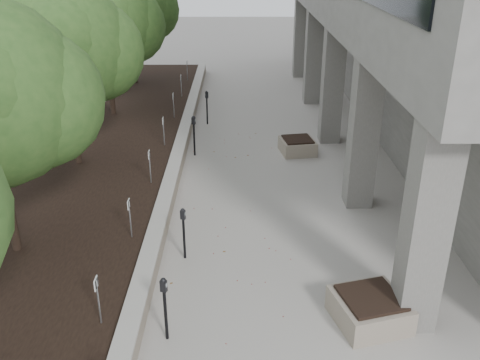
{
  "coord_description": "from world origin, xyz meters",
  "views": [
    {
      "loc": [
        0.1,
        -7.04,
        6.65
      ],
      "look_at": [
        0.16,
        4.87,
        1.22
      ],
      "focal_mm": 39.47,
      "sensor_mm": 36.0,
      "label": 1
    }
  ],
  "objects_px": {
    "crabapple_tree_4": "(106,44)",
    "crabapple_tree_5": "(131,24)",
    "parking_meter_5": "(207,108)",
    "planter_back": "(297,145)",
    "crabapple_tree_3": "(67,75)",
    "parking_meter_2": "(165,309)",
    "planter_front": "(370,309)",
    "parking_meter_3": "(184,234)",
    "parking_meter_4": "(194,136)"
  },
  "relations": [
    {
      "from": "parking_meter_3",
      "to": "planter_front",
      "type": "relative_size",
      "value": 1.02
    },
    {
      "from": "parking_meter_2",
      "to": "parking_meter_5",
      "type": "xyz_separation_m",
      "value": [
        0.1,
        12.34,
        0.01
      ]
    },
    {
      "from": "parking_meter_2",
      "to": "crabapple_tree_4",
      "type": "bearing_deg",
      "value": 125.12
    },
    {
      "from": "crabapple_tree_5",
      "to": "parking_meter_4",
      "type": "bearing_deg",
      "value": -67.76
    },
    {
      "from": "crabapple_tree_5",
      "to": "planter_front",
      "type": "distance_m",
      "value": 18.75
    },
    {
      "from": "parking_meter_4",
      "to": "parking_meter_5",
      "type": "bearing_deg",
      "value": 106.23
    },
    {
      "from": "crabapple_tree_5",
      "to": "parking_meter_2",
      "type": "relative_size",
      "value": 4.1
    },
    {
      "from": "crabapple_tree_5",
      "to": "planter_front",
      "type": "relative_size",
      "value": 4.33
    },
    {
      "from": "crabapple_tree_3",
      "to": "planter_back",
      "type": "bearing_deg",
      "value": 14.51
    },
    {
      "from": "planter_front",
      "to": "planter_back",
      "type": "height_order",
      "value": "planter_front"
    },
    {
      "from": "planter_front",
      "to": "parking_meter_3",
      "type": "bearing_deg",
      "value": 148.92
    },
    {
      "from": "parking_meter_2",
      "to": "planter_back",
      "type": "distance_m",
      "value": 9.84
    },
    {
      "from": "planter_front",
      "to": "parking_meter_4",
      "type": "bearing_deg",
      "value": 114.73
    },
    {
      "from": "planter_front",
      "to": "planter_back",
      "type": "bearing_deg",
      "value": 92.94
    },
    {
      "from": "planter_front",
      "to": "crabapple_tree_4",
      "type": "bearing_deg",
      "value": 121.64
    },
    {
      "from": "crabapple_tree_3",
      "to": "parking_meter_5",
      "type": "height_order",
      "value": "crabapple_tree_3"
    },
    {
      "from": "crabapple_tree_3",
      "to": "parking_meter_5",
      "type": "bearing_deg",
      "value": 52.83
    },
    {
      "from": "crabapple_tree_4",
      "to": "crabapple_tree_5",
      "type": "height_order",
      "value": "same"
    },
    {
      "from": "planter_back",
      "to": "planter_front",
      "type": "bearing_deg",
      "value": -87.06
    },
    {
      "from": "crabapple_tree_3",
      "to": "parking_meter_3",
      "type": "relative_size",
      "value": 4.26
    },
    {
      "from": "planter_back",
      "to": "crabapple_tree_3",
      "type": "bearing_deg",
      "value": -165.49
    },
    {
      "from": "planter_back",
      "to": "parking_meter_2",
      "type": "bearing_deg",
      "value": -109.84
    },
    {
      "from": "crabapple_tree_4",
      "to": "planter_back",
      "type": "height_order",
      "value": "crabapple_tree_4"
    },
    {
      "from": "parking_meter_4",
      "to": "parking_meter_2",
      "type": "bearing_deg",
      "value": -68.36
    },
    {
      "from": "parking_meter_4",
      "to": "crabapple_tree_5",
      "type": "bearing_deg",
      "value": 132.88
    },
    {
      "from": "parking_meter_3",
      "to": "parking_meter_4",
      "type": "distance_m",
      "value": 6.34
    },
    {
      "from": "crabapple_tree_5",
      "to": "parking_meter_2",
      "type": "bearing_deg",
      "value": -78.33
    },
    {
      "from": "parking_meter_5",
      "to": "planter_back",
      "type": "distance_m",
      "value": 4.49
    },
    {
      "from": "crabapple_tree_5",
      "to": "planter_front",
      "type": "height_order",
      "value": "crabapple_tree_5"
    },
    {
      "from": "crabapple_tree_5",
      "to": "parking_meter_4",
      "type": "relative_size",
      "value": 3.91
    },
    {
      "from": "crabapple_tree_5",
      "to": "planter_back",
      "type": "distance_m",
      "value": 11.12
    },
    {
      "from": "crabapple_tree_5",
      "to": "crabapple_tree_3",
      "type": "bearing_deg",
      "value": -90.0
    },
    {
      "from": "parking_meter_4",
      "to": "parking_meter_5",
      "type": "relative_size",
      "value": 1.03
    },
    {
      "from": "crabapple_tree_3",
      "to": "parking_meter_4",
      "type": "xyz_separation_m",
      "value": [
        3.45,
        1.57,
        -2.42
      ]
    },
    {
      "from": "crabapple_tree_4",
      "to": "parking_meter_2",
      "type": "height_order",
      "value": "crabapple_tree_4"
    },
    {
      "from": "crabapple_tree_3",
      "to": "parking_meter_2",
      "type": "height_order",
      "value": "crabapple_tree_3"
    },
    {
      "from": "crabapple_tree_4",
      "to": "parking_meter_5",
      "type": "relative_size",
      "value": 4.04
    },
    {
      "from": "crabapple_tree_4",
      "to": "parking_meter_4",
      "type": "xyz_separation_m",
      "value": [
        3.45,
        -3.43,
        -2.42
      ]
    },
    {
      "from": "crabapple_tree_3",
      "to": "planter_front",
      "type": "height_order",
      "value": "crabapple_tree_3"
    },
    {
      "from": "parking_meter_5",
      "to": "planter_front",
      "type": "height_order",
      "value": "parking_meter_5"
    },
    {
      "from": "crabapple_tree_3",
      "to": "crabapple_tree_4",
      "type": "bearing_deg",
      "value": 90.0
    },
    {
      "from": "crabapple_tree_3",
      "to": "parking_meter_4",
      "type": "distance_m",
      "value": 4.5
    },
    {
      "from": "crabapple_tree_3",
      "to": "crabapple_tree_5",
      "type": "xyz_separation_m",
      "value": [
        0.0,
        10.0,
        0.0
      ]
    },
    {
      "from": "crabapple_tree_5",
      "to": "planter_back",
      "type": "bearing_deg",
      "value": -49.75
    },
    {
      "from": "crabapple_tree_4",
      "to": "parking_meter_5",
      "type": "bearing_deg",
      "value": -1.82
    },
    {
      "from": "parking_meter_2",
      "to": "parking_meter_3",
      "type": "bearing_deg",
      "value": 107.23
    },
    {
      "from": "parking_meter_2",
      "to": "parking_meter_4",
      "type": "bearing_deg",
      "value": 109.99
    },
    {
      "from": "crabapple_tree_5",
      "to": "parking_meter_4",
      "type": "height_order",
      "value": "crabapple_tree_5"
    },
    {
      "from": "crabapple_tree_3",
      "to": "parking_meter_3",
      "type": "bearing_deg",
      "value": -52.27
    },
    {
      "from": "parking_meter_5",
      "to": "crabapple_tree_5",
      "type": "bearing_deg",
      "value": 109.52
    }
  ]
}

